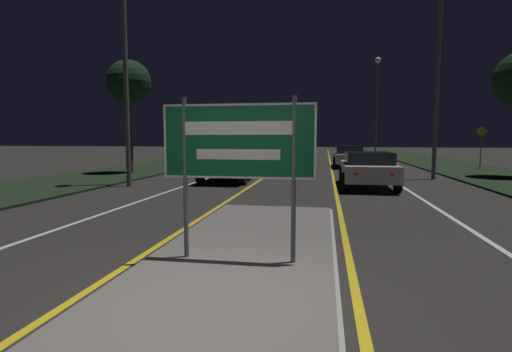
{
  "coord_description": "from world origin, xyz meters",
  "views": [
    {
      "loc": [
        1.23,
        -4.03,
        1.88
      ],
      "look_at": [
        0.0,
        3.08,
        1.19
      ],
      "focal_mm": 28.0,
      "sensor_mm": 36.0,
      "label": 1
    }
  ],
  "objects_px": {
    "streetlight_right_near": "(439,45)",
    "streetlight_left_near": "(124,18)",
    "car_receding_0": "(368,168)",
    "streetlight_right_far": "(377,89)",
    "car_receding_1": "(348,156)",
    "car_approaching_1": "(240,151)",
    "car_approaching_0": "(230,164)",
    "highway_sign": "(238,147)",
    "warning_sign": "(481,143)"
  },
  "relations": [
    {
      "from": "streetlight_right_near",
      "to": "streetlight_left_near",
      "type": "bearing_deg",
      "value": -158.82
    },
    {
      "from": "car_receding_0",
      "to": "streetlight_right_far",
      "type": "bearing_deg",
      "value": 82.65
    },
    {
      "from": "car_receding_1",
      "to": "car_approaching_1",
      "type": "relative_size",
      "value": 1.04
    },
    {
      "from": "streetlight_right_near",
      "to": "streetlight_right_far",
      "type": "xyz_separation_m",
      "value": [
        0.23,
        23.59,
        0.91
      ]
    },
    {
      "from": "car_receding_0",
      "to": "car_approaching_0",
      "type": "height_order",
      "value": "car_receding_0"
    },
    {
      "from": "streetlight_left_near",
      "to": "car_approaching_0",
      "type": "relative_size",
      "value": 1.96
    },
    {
      "from": "highway_sign",
      "to": "car_receding_1",
      "type": "relative_size",
      "value": 0.5
    },
    {
      "from": "streetlight_right_far",
      "to": "car_approaching_0",
      "type": "height_order",
      "value": "streetlight_right_far"
    },
    {
      "from": "car_receding_1",
      "to": "warning_sign",
      "type": "xyz_separation_m",
      "value": [
        7.43,
        -1.22,
        0.82
      ]
    },
    {
      "from": "highway_sign",
      "to": "car_receding_0",
      "type": "bearing_deg",
      "value": 74.2
    },
    {
      "from": "highway_sign",
      "to": "car_approaching_0",
      "type": "relative_size",
      "value": 0.51
    },
    {
      "from": "streetlight_right_near",
      "to": "highway_sign",
      "type": "bearing_deg",
      "value": -114.16
    },
    {
      "from": "car_receding_0",
      "to": "car_receding_1",
      "type": "relative_size",
      "value": 0.92
    },
    {
      "from": "streetlight_right_far",
      "to": "car_receding_1",
      "type": "height_order",
      "value": "streetlight_right_far"
    },
    {
      "from": "streetlight_right_far",
      "to": "car_approaching_1",
      "type": "bearing_deg",
      "value": -138.42
    },
    {
      "from": "streetlight_right_near",
      "to": "car_approaching_0",
      "type": "xyz_separation_m",
      "value": [
        -9.01,
        -2.11,
        -5.24
      ]
    },
    {
      "from": "streetlight_left_near",
      "to": "car_receding_0",
      "type": "relative_size",
      "value": 2.06
    },
    {
      "from": "streetlight_left_near",
      "to": "warning_sign",
      "type": "distance_m",
      "value": 20.21
    },
    {
      "from": "highway_sign",
      "to": "car_receding_0",
      "type": "height_order",
      "value": "highway_sign"
    },
    {
      "from": "highway_sign",
      "to": "car_receding_0",
      "type": "xyz_separation_m",
      "value": [
        2.84,
        10.03,
        -1.01
      ]
    },
    {
      "from": "car_approaching_1",
      "to": "warning_sign",
      "type": "relative_size",
      "value": 1.86
    },
    {
      "from": "streetlight_left_near",
      "to": "streetlight_right_far",
      "type": "height_order",
      "value": "streetlight_right_far"
    },
    {
      "from": "streetlight_right_far",
      "to": "car_receding_1",
      "type": "distance_m",
      "value": 17.97
    },
    {
      "from": "car_receding_1",
      "to": "car_approaching_1",
      "type": "height_order",
      "value": "car_approaching_1"
    },
    {
      "from": "car_receding_1",
      "to": "streetlight_right_near",
      "type": "bearing_deg",
      "value": -64.39
    },
    {
      "from": "car_approaching_0",
      "to": "streetlight_left_near",
      "type": "bearing_deg",
      "value": -141.65
    },
    {
      "from": "car_receding_1",
      "to": "car_approaching_1",
      "type": "bearing_deg",
      "value": 145.07
    },
    {
      "from": "streetlight_right_near",
      "to": "car_receding_0",
      "type": "xyz_separation_m",
      "value": [
        -3.28,
        -3.61,
        -5.24
      ]
    },
    {
      "from": "car_receding_1",
      "to": "car_approaching_0",
      "type": "bearing_deg",
      "value": -121.36
    },
    {
      "from": "streetlight_left_near",
      "to": "warning_sign",
      "type": "bearing_deg",
      "value": 33.0
    },
    {
      "from": "car_approaching_0",
      "to": "car_approaching_1",
      "type": "distance_m",
      "value": 15.3
    },
    {
      "from": "highway_sign",
      "to": "car_approaching_1",
      "type": "bearing_deg",
      "value": 102.01
    },
    {
      "from": "car_receding_0",
      "to": "car_receding_1",
      "type": "xyz_separation_m",
      "value": [
        -0.12,
        10.7,
        0.01
      ]
    },
    {
      "from": "car_approaching_0",
      "to": "streetlight_right_near",
      "type": "bearing_deg",
      "value": 13.19
    },
    {
      "from": "warning_sign",
      "to": "streetlight_right_near",
      "type": "bearing_deg",
      "value": -124.47
    },
    {
      "from": "streetlight_right_far",
      "to": "car_receding_0",
      "type": "xyz_separation_m",
      "value": [
        -3.51,
        -27.19,
        -6.15
      ]
    },
    {
      "from": "warning_sign",
      "to": "streetlight_right_far",
      "type": "bearing_deg",
      "value": 102.12
    },
    {
      "from": "streetlight_right_far",
      "to": "car_approaching_1",
      "type": "xyz_separation_m",
      "value": [
        -12.0,
        -10.65,
        -6.07
      ]
    },
    {
      "from": "streetlight_right_near",
      "to": "car_receding_1",
      "type": "bearing_deg",
      "value": 115.61
    },
    {
      "from": "car_approaching_0",
      "to": "car_approaching_1",
      "type": "xyz_separation_m",
      "value": [
        -2.76,
        15.05,
        0.08
      ]
    },
    {
      "from": "car_approaching_1",
      "to": "streetlight_right_far",
      "type": "bearing_deg",
      "value": 41.58
    },
    {
      "from": "streetlight_left_near",
      "to": "car_approaching_1",
      "type": "height_order",
      "value": "streetlight_left_near"
    },
    {
      "from": "car_receding_0",
      "to": "streetlight_right_near",
      "type": "bearing_deg",
      "value": 47.72
    },
    {
      "from": "car_approaching_1",
      "to": "car_receding_1",
      "type": "bearing_deg",
      "value": -34.93
    },
    {
      "from": "highway_sign",
      "to": "car_approaching_0",
      "type": "xyz_separation_m",
      "value": [
        -2.9,
        11.52,
        -1.02
      ]
    },
    {
      "from": "car_approaching_1",
      "to": "warning_sign",
      "type": "xyz_separation_m",
      "value": [
        15.8,
        -7.07,
        0.76
      ]
    },
    {
      "from": "car_receding_0",
      "to": "warning_sign",
      "type": "bearing_deg",
      "value": 52.35
    },
    {
      "from": "car_receding_1",
      "to": "car_approaching_0",
      "type": "xyz_separation_m",
      "value": [
        -5.61,
        -9.21,
        -0.02
      ]
    },
    {
      "from": "streetlight_right_near",
      "to": "car_approaching_0",
      "type": "relative_size",
      "value": 1.95
    },
    {
      "from": "streetlight_right_near",
      "to": "warning_sign",
      "type": "height_order",
      "value": "streetlight_right_near"
    }
  ]
}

